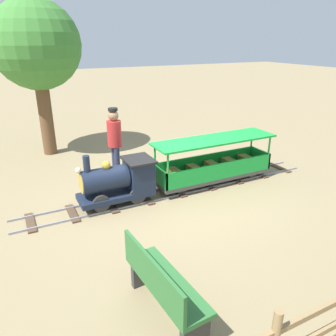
{
  "coord_description": "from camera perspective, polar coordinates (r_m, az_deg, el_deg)",
  "views": [
    {
      "loc": [
        -5.44,
        2.84,
        2.96
      ],
      "look_at": [
        0.0,
        0.07,
        0.55
      ],
      "focal_mm": 35.28,
      "sensor_mm": 36.0,
      "label": 1
    }
  ],
  "objects": [
    {
      "name": "track",
      "position": [
        6.86,
        1.49,
        -3.87
      ],
      "size": [
        0.68,
        6.4,
        0.04
      ],
      "color": "gray",
      "rests_on": "ground_plane"
    },
    {
      "name": "passenger_car",
      "position": [
        7.14,
        7.89,
        0.51
      ],
      "size": [
        0.74,
        2.7,
        0.97
      ],
      "color": "#3F3F3F",
      "rests_on": "ground_plane"
    },
    {
      "name": "park_bench",
      "position": [
        3.87,
        -1.0,
        -19.6
      ],
      "size": [
        1.32,
        0.48,
        0.82
      ],
      "color": "#2D6B33",
      "rests_on": "ground_plane"
    },
    {
      "name": "ground_plane",
      "position": [
        6.81,
        0.5,
        -4.21
      ],
      "size": [
        60.0,
        60.0,
        0.0
      ],
      "primitive_type": "plane",
      "color": "#8C7A56"
    },
    {
      "name": "conductor_person",
      "position": [
        7.14,
        -9.21,
        4.96
      ],
      "size": [
        0.3,
        0.3,
        1.62
      ],
      "color": "#282D47",
      "rests_on": "ground_plane"
    },
    {
      "name": "oak_tree_far",
      "position": [
        9.21,
        -21.81,
        18.91
      ],
      "size": [
        2.18,
        2.18,
        3.9
      ],
      "color": "brown",
      "rests_on": "ground_plane"
    },
    {
      "name": "locomotive",
      "position": [
        6.23,
        -8.4,
        -2.12
      ],
      "size": [
        0.64,
        1.45,
        1.02
      ],
      "color": "#192338",
      "rests_on": "ground_plane"
    }
  ]
}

